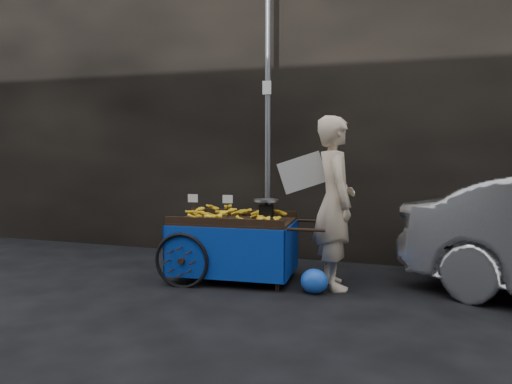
% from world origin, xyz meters
% --- Properties ---
extents(ground, '(80.00, 80.00, 0.00)m').
position_xyz_m(ground, '(0.00, 0.00, 0.00)').
color(ground, black).
rests_on(ground, ground).
extents(building_wall, '(13.50, 2.00, 5.00)m').
position_xyz_m(building_wall, '(0.39, 2.60, 2.50)').
color(building_wall, black).
rests_on(building_wall, ground).
extents(street_pole, '(0.12, 0.10, 4.00)m').
position_xyz_m(street_pole, '(0.30, 1.30, 2.01)').
color(street_pole, slate).
rests_on(street_pole, ground).
extents(banana_cart, '(2.00, 1.07, 1.05)m').
position_xyz_m(banana_cart, '(0.16, 0.24, 0.65)').
color(banana_cart, black).
rests_on(banana_cart, ground).
extents(vendor, '(1.00, 0.84, 1.94)m').
position_xyz_m(vendor, '(1.40, 0.31, 0.97)').
color(vendor, beige).
rests_on(vendor, ground).
extents(plastic_bag, '(0.30, 0.24, 0.27)m').
position_xyz_m(plastic_bag, '(1.25, -0.02, 0.14)').
color(plastic_bag, blue).
rests_on(plastic_bag, ground).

